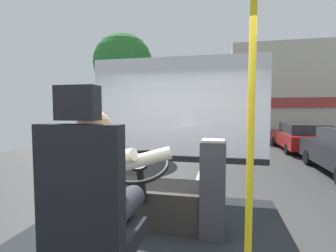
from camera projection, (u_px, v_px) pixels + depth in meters
The scene contains 10 objects.
ground at pixel (207, 155), 10.67m from camera, with size 18.00×44.00×0.06m.
driver_seat at pixel (91, 220), 1.44m from camera, with size 0.48×0.48×1.34m.
bus_driver at pixel (100, 186), 1.55m from camera, with size 0.82×0.60×0.73m.
steering_console at pixel (151, 201), 2.69m from camera, with size 1.10×0.97×0.82m.
handrail_pole at pixel (251, 135), 1.54m from camera, with size 0.04×0.04×2.11m.
fare_box at pixel (213, 188), 2.38m from camera, with size 0.24×0.24×0.93m.
windshield_panel at pixel (177, 121), 3.54m from camera, with size 2.50×0.08×1.48m.
street_tree at pixel (123, 63), 11.67m from camera, with size 2.72×2.72×5.46m.
shop_building at pixel (304, 93), 17.75m from camera, with size 10.12×5.32×6.20m.
parked_car_red at pixel (302, 136), 11.71m from camera, with size 2.00×4.32×1.27m.
Camera 1 is at (0.63, -1.87, 1.95)m, focal length 26.74 mm.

